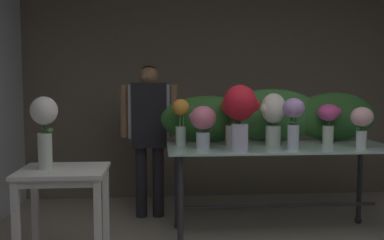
{
  "coord_description": "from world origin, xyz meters",
  "views": [
    {
      "loc": [
        -0.75,
        -2.07,
        1.42
      ],
      "look_at": [
        -0.47,
        1.43,
        1.12
      ],
      "focal_mm": 39.82,
      "sensor_mm": 36.0,
      "label": 1
    }
  ],
  "objects_px": {
    "display_table_glass": "(279,160)",
    "vase_scarlet_stock": "(234,115)",
    "side_table_white": "(64,184)",
    "florist": "(149,124)",
    "vase_rosy_dahlias": "(203,123)",
    "vase_blush_lilies": "(362,122)",
    "vase_lilac_carnations": "(293,118)",
    "vase_sunset_ranunculus": "(181,119)",
    "vase_ivory_hydrangea": "(273,115)",
    "vase_white_roses_tall": "(45,125)",
    "vase_fuchsia_snapdragons": "(329,119)",
    "vase_crimson_freesia": "(241,111)"
  },
  "relations": [
    {
      "from": "vase_crimson_freesia",
      "to": "vase_ivory_hydrangea",
      "type": "distance_m",
      "value": 0.48
    },
    {
      "from": "florist",
      "to": "vase_fuchsia_snapdragons",
      "type": "bearing_deg",
      "value": -20.24
    },
    {
      "from": "vase_rosy_dahlias",
      "to": "vase_scarlet_stock",
      "type": "xyz_separation_m",
      "value": [
        0.31,
        0.2,
        0.05
      ]
    },
    {
      "from": "vase_lilac_carnations",
      "to": "vase_crimson_freesia",
      "type": "distance_m",
      "value": 0.48
    },
    {
      "from": "vase_rosy_dahlias",
      "to": "vase_blush_lilies",
      "type": "height_order",
      "value": "vase_rosy_dahlias"
    },
    {
      "from": "vase_lilac_carnations",
      "to": "vase_scarlet_stock",
      "type": "relative_size",
      "value": 0.96
    },
    {
      "from": "florist",
      "to": "vase_lilac_carnations",
      "type": "bearing_deg",
      "value": -37.38
    },
    {
      "from": "vase_blush_lilies",
      "to": "vase_scarlet_stock",
      "type": "bearing_deg",
      "value": 166.29
    },
    {
      "from": "vase_fuchsia_snapdragons",
      "to": "vase_sunset_ranunculus",
      "type": "xyz_separation_m",
      "value": [
        -1.39,
        0.0,
        0.01
      ]
    },
    {
      "from": "florist",
      "to": "vase_ivory_hydrangea",
      "type": "relative_size",
      "value": 3.36
    },
    {
      "from": "display_table_glass",
      "to": "vase_sunset_ranunculus",
      "type": "distance_m",
      "value": 0.98
    },
    {
      "from": "vase_fuchsia_snapdragons",
      "to": "vase_crimson_freesia",
      "type": "relative_size",
      "value": 0.67
    },
    {
      "from": "vase_rosy_dahlias",
      "to": "vase_crimson_freesia",
      "type": "distance_m",
      "value": 0.37
    },
    {
      "from": "side_table_white",
      "to": "vase_fuchsia_snapdragons",
      "type": "height_order",
      "value": "vase_fuchsia_snapdragons"
    },
    {
      "from": "vase_rosy_dahlias",
      "to": "vase_sunset_ranunculus",
      "type": "height_order",
      "value": "vase_sunset_ranunculus"
    },
    {
      "from": "vase_lilac_carnations",
      "to": "vase_sunset_ranunculus",
      "type": "xyz_separation_m",
      "value": [
        -0.95,
        0.33,
        -0.03
      ]
    },
    {
      "from": "vase_rosy_dahlias",
      "to": "vase_fuchsia_snapdragons",
      "type": "distance_m",
      "value": 1.22
    },
    {
      "from": "vase_blush_lilies",
      "to": "vase_ivory_hydrangea",
      "type": "xyz_separation_m",
      "value": [
        -0.75,
        0.19,
        0.05
      ]
    },
    {
      "from": "florist",
      "to": "vase_fuchsia_snapdragons",
      "type": "height_order",
      "value": "florist"
    },
    {
      "from": "vase_ivory_hydrangea",
      "to": "vase_white_roses_tall",
      "type": "distance_m",
      "value": 1.97
    },
    {
      "from": "vase_sunset_ranunculus",
      "to": "display_table_glass",
      "type": "bearing_deg",
      "value": -4.97
    },
    {
      "from": "vase_rosy_dahlias",
      "to": "vase_blush_lilies",
      "type": "bearing_deg",
      "value": -2.78
    },
    {
      "from": "display_table_glass",
      "to": "vase_rosy_dahlias",
      "type": "height_order",
      "value": "vase_rosy_dahlias"
    },
    {
      "from": "vase_fuchsia_snapdragons",
      "to": "vase_ivory_hydrangea",
      "type": "bearing_deg",
      "value": -172.25
    },
    {
      "from": "vase_rosy_dahlias",
      "to": "vase_white_roses_tall",
      "type": "height_order",
      "value": "vase_white_roses_tall"
    },
    {
      "from": "vase_crimson_freesia",
      "to": "vase_white_roses_tall",
      "type": "relative_size",
      "value": 1.02
    },
    {
      "from": "side_table_white",
      "to": "florist",
      "type": "xyz_separation_m",
      "value": [
        0.62,
        1.25,
        0.34
      ]
    },
    {
      "from": "side_table_white",
      "to": "vase_ivory_hydrangea",
      "type": "height_order",
      "value": "vase_ivory_hydrangea"
    },
    {
      "from": "vase_blush_lilies",
      "to": "vase_fuchsia_snapdragons",
      "type": "xyz_separation_m",
      "value": [
        -0.19,
        0.27,
        0.01
      ]
    },
    {
      "from": "vase_ivory_hydrangea",
      "to": "vase_scarlet_stock",
      "type": "bearing_deg",
      "value": 167.69
    },
    {
      "from": "display_table_glass",
      "to": "vase_blush_lilies",
      "type": "relative_size",
      "value": 5.67
    },
    {
      "from": "vase_sunset_ranunculus",
      "to": "vase_fuchsia_snapdragons",
      "type": "bearing_deg",
      "value": -0.1
    },
    {
      "from": "vase_white_roses_tall",
      "to": "vase_sunset_ranunculus",
      "type": "bearing_deg",
      "value": 30.79
    },
    {
      "from": "display_table_glass",
      "to": "vase_sunset_ranunculus",
      "type": "relative_size",
      "value": 4.81
    },
    {
      "from": "florist",
      "to": "vase_ivory_hydrangea",
      "type": "bearing_deg",
      "value": -31.62
    },
    {
      "from": "display_table_glass",
      "to": "vase_ivory_hydrangea",
      "type": "distance_m",
      "value": 0.42
    },
    {
      "from": "display_table_glass",
      "to": "vase_lilac_carnations",
      "type": "xyz_separation_m",
      "value": [
        0.04,
        -0.25,
        0.41
      ]
    },
    {
      "from": "display_table_glass",
      "to": "vase_crimson_freesia",
      "type": "bearing_deg",
      "value": -143.78
    },
    {
      "from": "florist",
      "to": "vase_rosy_dahlias",
      "type": "bearing_deg",
      "value": -59.6
    },
    {
      "from": "vase_scarlet_stock",
      "to": "vase_fuchsia_snapdragons",
      "type": "bearing_deg",
      "value": -0.02
    },
    {
      "from": "display_table_glass",
      "to": "vase_scarlet_stock",
      "type": "height_order",
      "value": "vase_scarlet_stock"
    },
    {
      "from": "florist",
      "to": "vase_crimson_freesia",
      "type": "xyz_separation_m",
      "value": [
        0.78,
        -1.01,
        0.2
      ]
    },
    {
      "from": "vase_scarlet_stock",
      "to": "vase_fuchsia_snapdragons",
      "type": "xyz_separation_m",
      "value": [
        0.9,
        -0.0,
        -0.04
      ]
    },
    {
      "from": "florist",
      "to": "vase_blush_lilies",
      "type": "relative_size",
      "value": 4.45
    },
    {
      "from": "side_table_white",
      "to": "vase_crimson_freesia",
      "type": "bearing_deg",
      "value": 9.61
    },
    {
      "from": "vase_scarlet_stock",
      "to": "vase_crimson_freesia",
      "type": "bearing_deg",
      "value": -91.62
    },
    {
      "from": "side_table_white",
      "to": "vase_ivory_hydrangea",
      "type": "bearing_deg",
      "value": 17.31
    },
    {
      "from": "vase_scarlet_stock",
      "to": "vase_blush_lilies",
      "type": "relative_size",
      "value": 1.28
    },
    {
      "from": "vase_blush_lilies",
      "to": "vase_ivory_hydrangea",
      "type": "height_order",
      "value": "vase_ivory_hydrangea"
    },
    {
      "from": "vase_scarlet_stock",
      "to": "vase_ivory_hydrangea",
      "type": "xyz_separation_m",
      "value": [
        0.35,
        -0.08,
        0.01
      ]
    }
  ]
}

